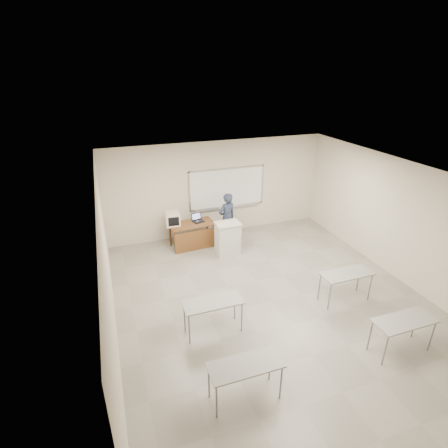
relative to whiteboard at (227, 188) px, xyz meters
name	(u,v)px	position (x,y,z in m)	size (l,w,h in m)	color
floor	(272,301)	(-0.30, -3.97, -1.49)	(7.00, 8.00, 0.01)	gray
whiteboard	(227,188)	(0.00, 0.00, 0.00)	(2.48, 0.10, 1.31)	white
student_desks	(305,313)	(-0.30, -5.32, -0.81)	(4.40, 2.20, 0.73)	gray
instructor_desk	(193,232)	(-1.36, -0.78, -0.95)	(1.32, 0.66, 0.75)	brown
podium	(228,238)	(-0.50, -1.47, -0.99)	(0.70, 0.51, 0.98)	silver
crt_monitor	(172,219)	(-1.90, -0.56, -0.54)	(0.41, 0.46, 0.39)	beige
laptop	(198,219)	(-1.13, -0.57, -0.67)	(0.32, 0.30, 0.24)	black
mouse	(198,221)	(-1.16, -0.62, -0.71)	(0.10, 0.06, 0.04)	#93969A
keyboard	(222,222)	(-0.65, -1.39, -0.49)	(0.40, 0.13, 0.02)	beige
presenter	(227,218)	(-0.28, -0.79, -0.68)	(0.59, 0.39, 1.61)	black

